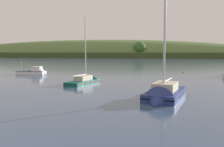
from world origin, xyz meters
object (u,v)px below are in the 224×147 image
Objects in this scene: mooring_buoy_foreground at (184,73)px; mooring_buoy_midchannel at (165,74)px; sailboat_near_mooring at (163,97)px; fishing_boat_moored at (34,73)px; sailboat_outer_reach at (86,82)px.

mooring_buoy_midchannel is at bearing -125.55° from mooring_buoy_foreground.
sailboat_near_mooring is 30.50m from mooring_buoy_midchannel.
fishing_boat_moored reaches higher than mooring_buoy_foreground.
mooring_buoy_midchannel is at bearing -168.53° from sailboat_near_mooring.
sailboat_outer_reach is 23.04m from mooring_buoy_midchannel.
mooring_buoy_foreground is at bearing -22.40° from sailboat_outer_reach.
fishing_boat_moored is 30.07m from mooring_buoy_midchannel.
fishing_boat_moored is at bearing -158.84° from mooring_buoy_foreground.
mooring_buoy_midchannel is (-0.35, 30.49, -0.27)m from sailboat_near_mooring.
mooring_buoy_foreground reaches higher than mooring_buoy_midchannel.
sailboat_outer_reach is at bearing -122.16° from mooring_buoy_midchannel.
sailboat_outer_reach is 17.73× the size of mooring_buoy_foreground.
fishing_boat_moored is at bearing -117.82° from sailboat_near_mooring.
mooring_buoy_foreground is (4.12, 36.75, -0.27)m from sailboat_near_mooring.
sailboat_near_mooring is 36.98m from mooring_buoy_foreground.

